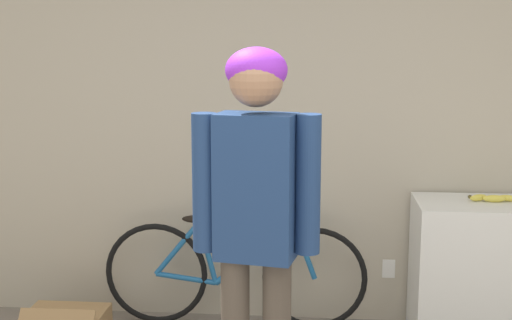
% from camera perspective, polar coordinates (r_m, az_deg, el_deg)
% --- Properties ---
extents(wall_back, '(8.00, 0.07, 2.60)m').
position_cam_1_polar(wall_back, '(4.50, 3.92, 3.19)').
color(wall_back, '#B7AD99').
rests_on(wall_back, ground_plane).
extents(side_shelf, '(0.89, 0.50, 0.86)m').
position_cam_1_polar(side_shelf, '(4.52, 18.16, -8.58)').
color(side_shelf, white).
rests_on(side_shelf, ground_plane).
extents(person, '(0.56, 0.27, 1.78)m').
position_cam_1_polar(person, '(3.12, 0.00, -3.61)').
color(person, '#4C4238').
rests_on(person, ground_plane).
extents(bicycle, '(1.67, 0.46, 0.73)m').
position_cam_1_polar(bicycle, '(4.55, -1.75, -8.91)').
color(bicycle, black).
rests_on(bicycle, ground_plane).
extents(banana, '(0.30, 0.09, 0.04)m').
position_cam_1_polar(banana, '(4.42, 18.42, -2.91)').
color(banana, '#EAD64C').
rests_on(banana, side_shelf).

